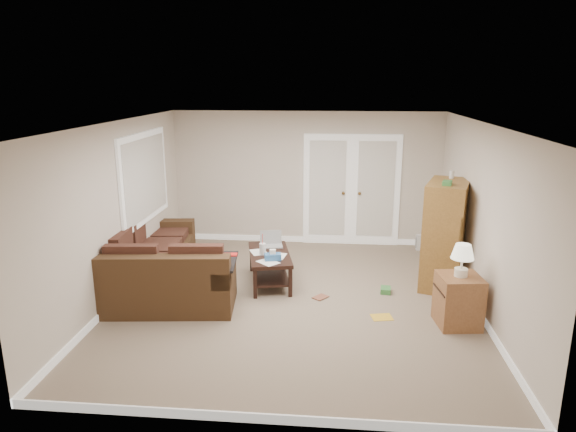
# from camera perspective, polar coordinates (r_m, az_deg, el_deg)

# --- Properties ---
(floor) EXTENTS (5.50, 5.50, 0.00)m
(floor) POSITION_cam_1_polar(r_m,az_deg,el_deg) (7.43, 0.73, -9.32)
(floor) COLOR gray
(floor) RESTS_ON ground
(ceiling) EXTENTS (5.00, 5.50, 0.02)m
(ceiling) POSITION_cam_1_polar(r_m,az_deg,el_deg) (6.80, 0.80, 10.29)
(ceiling) COLOR silver
(ceiling) RESTS_ON wall_back
(wall_left) EXTENTS (0.02, 5.50, 2.50)m
(wall_left) POSITION_cam_1_polar(r_m,az_deg,el_deg) (7.62, -18.34, 0.49)
(wall_left) COLOR beige
(wall_left) RESTS_ON floor
(wall_right) EXTENTS (0.02, 5.50, 2.50)m
(wall_right) POSITION_cam_1_polar(r_m,az_deg,el_deg) (7.26, 20.83, -0.42)
(wall_right) COLOR beige
(wall_right) RESTS_ON floor
(wall_back) EXTENTS (5.00, 0.02, 2.50)m
(wall_back) POSITION_cam_1_polar(r_m,az_deg,el_deg) (9.69, 2.05, 4.19)
(wall_back) COLOR beige
(wall_back) RESTS_ON floor
(wall_front) EXTENTS (5.00, 0.02, 2.50)m
(wall_front) POSITION_cam_1_polar(r_m,az_deg,el_deg) (4.42, -2.09, -9.06)
(wall_front) COLOR beige
(wall_front) RESTS_ON floor
(baseboards) EXTENTS (5.00, 5.50, 0.10)m
(baseboards) POSITION_cam_1_polar(r_m,az_deg,el_deg) (7.41, 0.73, -8.96)
(baseboards) COLOR white
(baseboards) RESTS_ON floor
(french_doors) EXTENTS (1.80, 0.05, 2.13)m
(french_doors) POSITION_cam_1_polar(r_m,az_deg,el_deg) (9.69, 7.06, 2.79)
(french_doors) COLOR white
(french_doors) RESTS_ON floor
(window_left) EXTENTS (0.05, 1.92, 1.42)m
(window_left) POSITION_cam_1_polar(r_m,az_deg,el_deg) (8.45, -15.63, 4.14)
(window_left) COLOR white
(window_left) RESTS_ON wall_left
(sectional_sofa) EXTENTS (2.12, 2.85, 0.86)m
(sectional_sofa) POSITION_cam_1_polar(r_m,az_deg,el_deg) (7.93, -14.13, -5.57)
(sectional_sofa) COLOR #452E1A
(sectional_sofa) RESTS_ON floor
(coffee_table) EXTENTS (0.83, 1.29, 0.81)m
(coffee_table) POSITION_cam_1_polar(r_m,az_deg,el_deg) (7.95, -2.04, -5.59)
(coffee_table) COLOR black
(coffee_table) RESTS_ON floor
(tv_armoire) EXTENTS (0.83, 1.12, 1.72)m
(tv_armoire) POSITION_cam_1_polar(r_m,az_deg,el_deg) (8.05, 17.01, -1.90)
(tv_armoire) COLOR olive
(tv_armoire) RESTS_ON floor
(side_cabinet) EXTENTS (0.57, 0.57, 1.08)m
(side_cabinet) POSITION_cam_1_polar(r_m,az_deg,el_deg) (6.92, 18.44, -8.48)
(side_cabinet) COLOR brown
(side_cabinet) RESTS_ON floor
(space_heater) EXTENTS (0.12, 0.10, 0.29)m
(space_heater) POSITION_cam_1_polar(r_m,az_deg,el_deg) (9.78, 14.40, -2.85)
(space_heater) COLOR silver
(space_heater) RESTS_ON floor
(floor_magazine) EXTENTS (0.31, 0.26, 0.01)m
(floor_magazine) POSITION_cam_1_polar(r_m,az_deg,el_deg) (7.03, 10.37, -11.00)
(floor_magazine) COLOR gold
(floor_magazine) RESTS_ON floor
(floor_greenbox) EXTENTS (0.17, 0.21, 0.08)m
(floor_greenbox) POSITION_cam_1_polar(r_m,az_deg,el_deg) (7.79, 10.79, -8.09)
(floor_greenbox) COLOR #397C38
(floor_greenbox) RESTS_ON floor
(floor_book) EXTENTS (0.26, 0.26, 0.02)m
(floor_book) POSITION_cam_1_polar(r_m,az_deg,el_deg) (7.56, 3.17, -8.84)
(floor_book) COLOR brown
(floor_book) RESTS_ON floor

